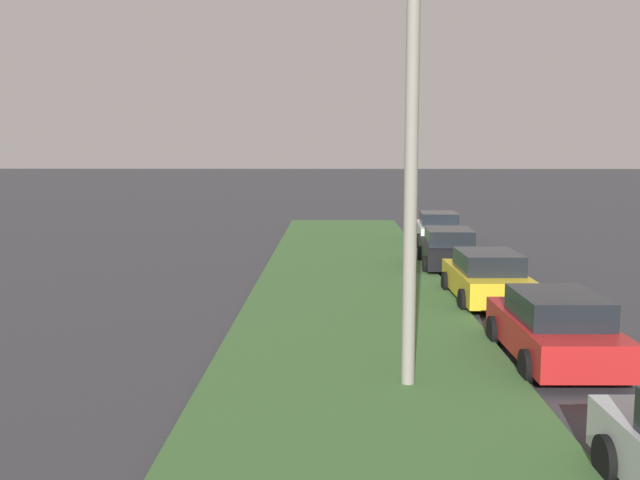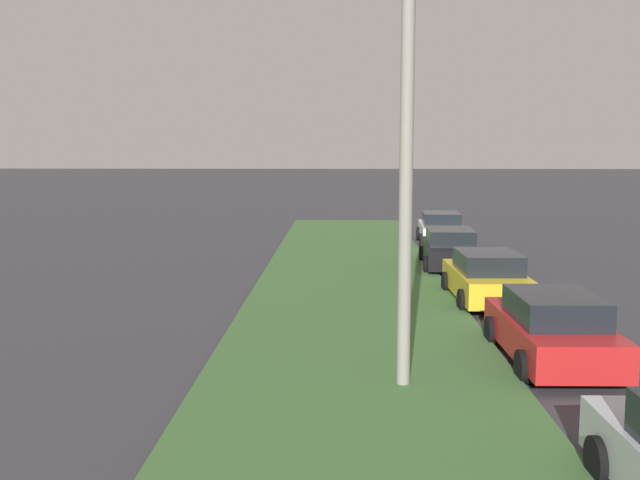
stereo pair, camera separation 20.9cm
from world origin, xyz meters
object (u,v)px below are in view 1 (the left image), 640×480
(parked_car_black, at_px, (448,249))
(streetlight, at_px, (432,146))
(parked_car_yellow, at_px, (487,277))
(parked_car_red, at_px, (555,328))
(parked_car_white, at_px, (438,229))

(parked_car_black, bearing_deg, streetlight, 172.47)
(parked_car_yellow, distance_m, streetlight, 8.91)
(parked_car_red, relative_size, streetlight, 0.58)
(parked_car_yellow, relative_size, parked_car_white, 0.99)
(parked_car_yellow, bearing_deg, streetlight, 159.95)
(parked_car_black, relative_size, streetlight, 0.58)
(parked_car_yellow, xyz_separation_m, streetlight, (-7.68, 2.64, 3.67))
(parked_car_white, distance_m, streetlight, 20.82)
(parked_car_red, distance_m, parked_car_white, 18.47)
(streetlight, bearing_deg, parked_car_black, -10.36)
(parked_car_red, bearing_deg, parked_car_black, 0.81)
(parked_car_red, distance_m, streetlight, 4.96)
(parked_car_yellow, xyz_separation_m, parked_car_black, (5.83, 0.18, 0.00))
(parked_car_red, height_order, parked_car_black, same)
(parked_car_black, relative_size, parked_car_white, 1.00)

